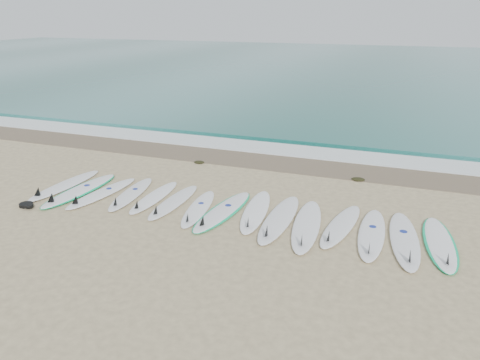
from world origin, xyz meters
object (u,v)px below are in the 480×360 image
(surfboard_0, at_px, (64,185))
(surfboard_14, at_px, (440,243))
(leash_coil, at_px, (27,205))
(surfboard_7, at_px, (222,211))

(surfboard_0, distance_m, surfboard_14, 9.49)
(surfboard_0, distance_m, leash_coil, 1.41)
(surfboard_0, height_order, leash_coil, surfboard_0)
(surfboard_7, bearing_deg, surfboard_0, -175.92)
(surfboard_0, xyz_separation_m, surfboard_14, (9.49, -0.04, -0.01))
(leash_coil, bearing_deg, surfboard_0, 92.59)
(surfboard_7, relative_size, surfboard_14, 1.04)
(surfboard_14, bearing_deg, surfboard_0, 173.71)
(surfboard_14, distance_m, leash_coil, 9.52)
(leash_coil, bearing_deg, surfboard_7, 15.78)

